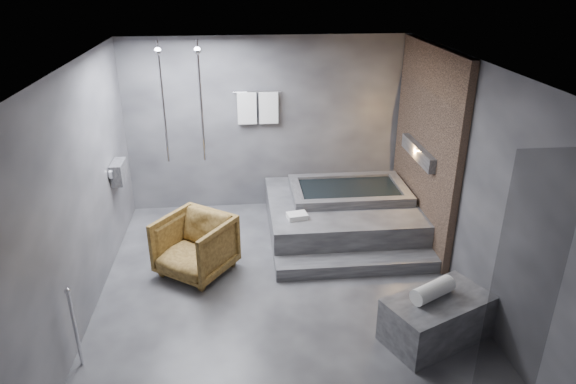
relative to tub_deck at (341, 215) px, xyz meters
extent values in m
plane|color=#2B2B2D|center=(-1.05, -1.45, -0.25)|extent=(5.00, 5.00, 0.00)
cube|color=#48484A|center=(-1.05, -1.45, 2.55)|extent=(4.50, 5.00, 0.04)
cube|color=#343539|center=(-1.05, 1.05, 1.15)|extent=(4.50, 0.04, 2.80)
cube|color=#343539|center=(-1.05, -3.95, 1.15)|extent=(4.50, 0.04, 2.80)
cube|color=#343539|center=(-3.30, -1.45, 1.15)|extent=(0.04, 5.00, 2.80)
cube|color=#343539|center=(1.20, -1.45, 1.15)|extent=(0.04, 5.00, 2.80)
cube|color=#896850|center=(1.14, -0.20, 1.15)|extent=(0.10, 2.40, 2.78)
cube|color=#FF9938|center=(1.06, -0.20, 1.05)|extent=(0.14, 1.20, 0.20)
cube|color=slate|center=(-3.21, -0.05, 0.85)|extent=(0.16, 0.42, 0.30)
imported|color=beige|center=(-3.20, -0.15, 0.80)|extent=(0.08, 0.08, 0.21)
imported|color=beige|center=(-3.20, 0.05, 0.78)|extent=(0.07, 0.07, 0.15)
cylinder|color=silver|center=(-2.05, 0.60, 1.65)|extent=(0.04, 0.04, 1.80)
cylinder|color=silver|center=(-2.60, 0.60, 1.65)|extent=(0.04, 0.04, 1.80)
cylinder|color=silver|center=(-1.20, 0.99, 1.70)|extent=(0.75, 0.02, 0.02)
cube|color=white|center=(-1.37, 0.97, 1.45)|extent=(0.30, 0.06, 0.50)
cube|color=white|center=(-1.03, 0.97, 1.45)|extent=(0.30, 0.06, 0.50)
cylinder|color=silver|center=(-3.20, -2.65, 0.20)|extent=(0.04, 0.04, 0.90)
cube|color=black|center=(0.60, -3.90, 1.10)|extent=(0.55, 0.01, 2.60)
cube|color=#303032|center=(0.00, 0.00, 0.00)|extent=(2.20, 2.00, 0.50)
cube|color=#303032|center=(0.00, -1.18, -0.16)|extent=(2.20, 0.36, 0.18)
cube|color=#333335|center=(0.55, -2.59, 0.01)|extent=(1.29, 1.04, 0.51)
imported|color=#412C10|center=(-2.13, -1.00, 0.15)|extent=(1.19, 1.20, 0.79)
cylinder|color=white|center=(0.48, -2.57, 0.35)|extent=(0.54, 0.41, 0.18)
cube|color=silver|center=(-0.74, -0.54, 0.29)|extent=(0.31, 0.25, 0.07)
camera|label=1|loc=(-1.49, -6.94, 3.51)|focal=32.00mm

